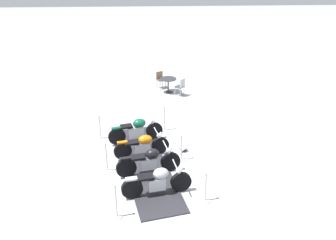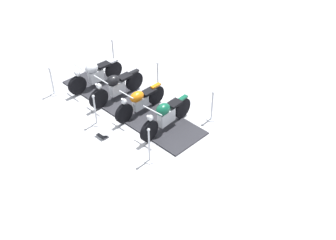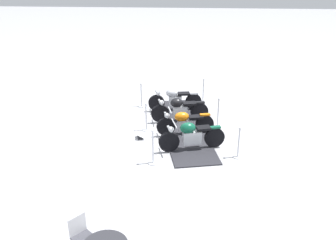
{
  "view_description": "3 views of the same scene",
  "coord_description": "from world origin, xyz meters",
  "px_view_note": "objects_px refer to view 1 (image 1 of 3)",
  "views": [
    {
      "loc": [
        -10.51,
        -0.25,
        6.91
      ],
      "look_at": [
        1.32,
        -0.88,
        1.14
      ],
      "focal_mm": 37.12,
      "sensor_mm": 36.0,
      "label": 1
    },
    {
      "loc": [
        9.83,
        -4.86,
        7.61
      ],
      "look_at": [
        2.33,
        0.03,
        0.86
      ],
      "focal_mm": 42.44,
      "sensor_mm": 36.0,
      "label": 2
    },
    {
      "loc": [
        12.25,
        0.38,
        5.65
      ],
      "look_at": [
        1.67,
        -0.41,
        1.04
      ],
      "focal_mm": 38.52,
      "sensor_mm": 36.0,
      "label": 3
    }
  ],
  "objects_px": {
    "motorcycle_black": "(149,161)",
    "info_placard": "(183,149)",
    "stanchion_right_mid": "(181,152)",
    "cafe_chair_across_table": "(181,86)",
    "motorcycle_chrome": "(158,181)",
    "stanchion_left_rear": "(100,131)",
    "cafe_chair_near_table": "(160,79)",
    "cafe_table": "(168,82)",
    "stanchion_right_front": "(205,192)",
    "stanchion_left_mid": "(107,162)",
    "motorcycle_copper": "(143,145)",
    "motorcycle_forest": "(137,130)",
    "stanchion_right_rear": "(164,123)",
    "stanchion_left_front": "(116,206)"
  },
  "relations": [
    {
      "from": "motorcycle_copper",
      "to": "cafe_chair_across_table",
      "type": "relative_size",
      "value": 2.14
    },
    {
      "from": "stanchion_right_front",
      "to": "cafe_chair_across_table",
      "type": "bearing_deg",
      "value": 0.03
    },
    {
      "from": "stanchion_right_mid",
      "to": "cafe_chair_across_table",
      "type": "distance_m",
      "value": 6.31
    },
    {
      "from": "stanchion_right_front",
      "to": "cafe_chair_near_table",
      "type": "xyz_separation_m",
      "value": [
        9.9,
        1.03,
        0.2
      ]
    },
    {
      "from": "motorcycle_forest",
      "to": "stanchion_left_front",
      "type": "height_order",
      "value": "stanchion_left_front"
    },
    {
      "from": "stanchion_right_rear",
      "to": "motorcycle_black",
      "type": "bearing_deg",
      "value": 168.73
    },
    {
      "from": "cafe_chair_near_table",
      "to": "info_placard",
      "type": "bearing_deg",
      "value": -23.09
    },
    {
      "from": "info_placard",
      "to": "cafe_chair_near_table",
      "type": "bearing_deg",
      "value": 172.94
    },
    {
      "from": "stanchion_right_mid",
      "to": "cafe_chair_across_table",
      "type": "height_order",
      "value": "stanchion_right_mid"
    },
    {
      "from": "motorcycle_forest",
      "to": "stanchion_right_rear",
      "type": "distance_m",
      "value": 1.48
    },
    {
      "from": "motorcycle_chrome",
      "to": "cafe_chair_across_table",
      "type": "distance_m",
      "value": 8.4
    },
    {
      "from": "motorcycle_chrome",
      "to": "cafe_table",
      "type": "height_order",
      "value": "motorcycle_chrome"
    },
    {
      "from": "cafe_chair_across_table",
      "to": "stanchion_right_mid",
      "type": "bearing_deg",
      "value": 125.05
    },
    {
      "from": "stanchion_right_rear",
      "to": "cafe_table",
      "type": "relative_size",
      "value": 1.29
    },
    {
      "from": "stanchion_right_rear",
      "to": "cafe_chair_near_table",
      "type": "distance_m",
      "value": 5.16
    },
    {
      "from": "stanchion_left_front",
      "to": "stanchion_left_mid",
      "type": "bearing_deg",
      "value": 12.33
    },
    {
      "from": "motorcycle_black",
      "to": "cafe_table",
      "type": "relative_size",
      "value": 2.49
    },
    {
      "from": "stanchion_left_mid",
      "to": "stanchion_left_front",
      "type": "distance_m",
      "value": 2.43
    },
    {
      "from": "stanchion_left_mid",
      "to": "info_placard",
      "type": "relative_size",
      "value": 2.69
    },
    {
      "from": "stanchion_left_rear",
      "to": "stanchion_left_mid",
      "type": "bearing_deg",
      "value": -167.67
    },
    {
      "from": "cafe_chair_near_table",
      "to": "motorcycle_chrome",
      "type": "bearing_deg",
      "value": -30.81
    },
    {
      "from": "stanchion_left_rear",
      "to": "stanchion_left_front",
      "type": "relative_size",
      "value": 0.92
    },
    {
      "from": "motorcycle_forest",
      "to": "info_placard",
      "type": "relative_size",
      "value": 5.11
    },
    {
      "from": "motorcycle_black",
      "to": "cafe_chair_across_table",
      "type": "xyz_separation_m",
      "value": [
        7.14,
        -1.67,
        0.02
      ]
    },
    {
      "from": "motorcycle_black",
      "to": "stanchion_right_rear",
      "type": "distance_m",
      "value": 3.29
    },
    {
      "from": "motorcycle_chrome",
      "to": "cafe_chair_near_table",
      "type": "relative_size",
      "value": 2.39
    },
    {
      "from": "motorcycle_forest",
      "to": "stanchion_right_mid",
      "type": "distance_m",
      "value": 2.2
    },
    {
      "from": "stanchion_right_rear",
      "to": "stanchion_right_front",
      "type": "height_order",
      "value": "stanchion_right_rear"
    },
    {
      "from": "motorcycle_black",
      "to": "stanchion_right_mid",
      "type": "height_order",
      "value": "stanchion_right_mid"
    },
    {
      "from": "motorcycle_black",
      "to": "stanchion_left_front",
      "type": "xyz_separation_m",
      "value": [
        -2.09,
        0.95,
        -0.14
      ]
    },
    {
      "from": "motorcycle_chrome",
      "to": "cafe_table",
      "type": "bearing_deg",
      "value": 74.77
    },
    {
      "from": "info_placard",
      "to": "cafe_chair_across_table",
      "type": "distance_m",
      "value": 5.64
    },
    {
      "from": "stanchion_right_mid",
      "to": "cafe_chair_across_table",
      "type": "relative_size",
      "value": 1.12
    },
    {
      "from": "motorcycle_forest",
      "to": "stanchion_left_front",
      "type": "distance_m",
      "value": 4.41
    },
    {
      "from": "stanchion_right_rear",
      "to": "info_placard",
      "type": "relative_size",
      "value": 2.69
    },
    {
      "from": "motorcycle_chrome",
      "to": "cafe_table",
      "type": "relative_size",
      "value": 2.49
    },
    {
      "from": "cafe_chair_across_table",
      "to": "cafe_table",
      "type": "bearing_deg",
      "value": 0.0
    },
    {
      "from": "motorcycle_chrome",
      "to": "motorcycle_forest",
      "type": "relative_size",
      "value": 1.02
    },
    {
      "from": "cafe_chair_across_table",
      "to": "stanchion_left_front",
      "type": "bearing_deg",
      "value": 113.82
    },
    {
      "from": "motorcycle_black",
      "to": "info_placard",
      "type": "distance_m",
      "value": 2.05
    },
    {
      "from": "stanchion_right_front",
      "to": "motorcycle_black",
      "type": "bearing_deg",
      "value": 47.9
    },
    {
      "from": "cafe_table",
      "to": "motorcycle_black",
      "type": "bearing_deg",
      "value": 172.25
    },
    {
      "from": "motorcycle_chrome",
      "to": "cafe_chair_across_table",
      "type": "height_order",
      "value": "motorcycle_chrome"
    },
    {
      "from": "stanchion_left_rear",
      "to": "stanchion_right_front",
      "type": "distance_m",
      "value": 5.55
    },
    {
      "from": "stanchion_right_rear",
      "to": "cafe_chair_near_table",
      "type": "bearing_deg",
      "value": -0.12
    },
    {
      "from": "motorcycle_black",
      "to": "stanchion_left_front",
      "type": "bearing_deg",
      "value": -126.23
    },
    {
      "from": "motorcycle_copper",
      "to": "cafe_table",
      "type": "relative_size",
      "value": 2.31
    },
    {
      "from": "motorcycle_chrome",
      "to": "stanchion_left_rear",
      "type": "relative_size",
      "value": 2.09
    },
    {
      "from": "stanchion_right_mid",
      "to": "stanchion_left_front",
      "type": "height_order",
      "value": "stanchion_left_front"
    },
    {
      "from": "motorcycle_chrome",
      "to": "stanchion_right_rear",
      "type": "relative_size",
      "value": 1.94
    }
  ]
}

